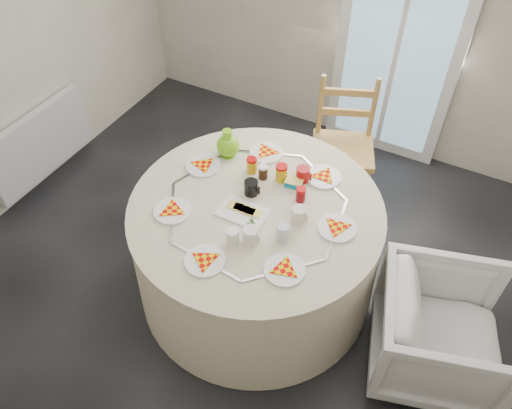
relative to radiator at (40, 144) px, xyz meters
The scene contains 12 objects.
floor 1.99m from the radiator, ahead, with size 4.00×4.00×0.00m, color black.
glass_door 3.00m from the radiator, 36.79° to the left, with size 1.00×0.08×2.10m, color silver.
radiator is the anchor object (origin of this frame).
table 2.07m from the radiator, ahead, with size 1.61×1.61×0.81m, color beige.
wooden_chair 2.44m from the radiator, 22.82° to the left, with size 0.46×0.44×1.03m, color #9E7942, non-canonical shape.
armchair 3.31m from the radiator, ahead, with size 0.73×0.68×0.75m, color silver.
place_settings 2.11m from the radiator, ahead, with size 1.23×1.23×0.02m, color white, non-canonical shape.
jar_cluster 2.13m from the radiator, ahead, with size 0.44×0.22×0.13m, color brown, non-canonical shape.
butter_tub 2.23m from the radiator, ahead, with size 0.11×0.08×0.04m, color #067BA0.
green_pitcher 1.76m from the radiator, ahead, with size 0.15×0.15×0.20m, color #70C116, non-canonical shape.
cheese_platter 2.07m from the radiator, ahead, with size 0.29×0.19×0.04m, color white, non-canonical shape.
mugs_glasses 2.22m from the radiator, ahead, with size 0.65×0.65×0.12m, color gray, non-canonical shape.
Camera 1 is at (1.10, -1.78, 2.95)m, focal length 35.00 mm.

